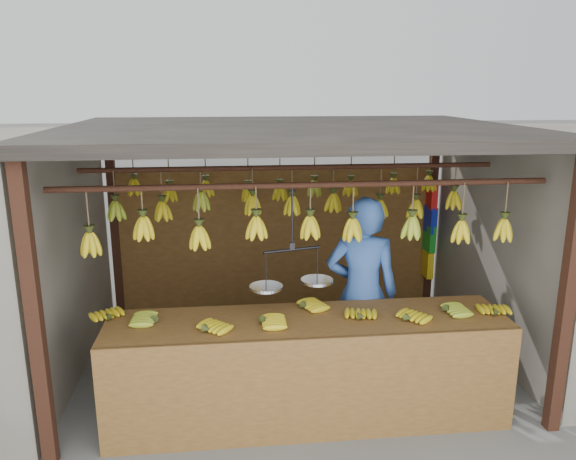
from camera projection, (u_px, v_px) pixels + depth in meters
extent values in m
plane|color=#5B5B57|center=(291.00, 356.00, 5.90)|extent=(80.00, 80.00, 0.00)
cube|color=black|center=(35.00, 321.00, 3.96)|extent=(0.10, 0.10, 2.30)
cube|color=black|center=(567.00, 298.00, 4.39)|extent=(0.10, 0.10, 2.30)
cube|color=black|center=(115.00, 222.00, 6.85)|extent=(0.10, 0.10, 2.30)
cube|color=black|center=(431.00, 214.00, 7.27)|extent=(0.10, 0.10, 2.30)
cube|color=black|center=(291.00, 131.00, 5.32)|extent=(4.30, 3.30, 0.10)
cylinder|color=black|center=(306.00, 185.00, 4.44)|extent=(4.00, 0.05, 0.05)
cylinder|color=black|center=(291.00, 167.00, 5.41)|extent=(4.00, 0.05, 0.05)
cylinder|color=black|center=(281.00, 155.00, 6.37)|extent=(4.00, 0.05, 0.05)
cube|color=brown|center=(278.00, 237.00, 7.12)|extent=(4.00, 0.06, 1.80)
cube|color=brown|center=(308.00, 323.00, 4.63)|extent=(3.31, 0.74, 0.08)
cube|color=brown|center=(314.00, 391.00, 4.38)|extent=(3.31, 0.04, 0.90)
cube|color=black|center=(112.00, 404.00, 4.27)|extent=(0.07, 0.07, 0.82)
cube|color=black|center=(500.00, 381.00, 4.60)|extent=(0.07, 0.07, 0.82)
cube|color=black|center=(126.00, 364.00, 4.88)|extent=(0.07, 0.07, 0.82)
cube|color=black|center=(468.00, 347.00, 5.22)|extent=(0.07, 0.07, 0.82)
ellipsoid|color=gold|center=(111.00, 317.00, 4.58)|extent=(0.28, 0.30, 0.06)
ellipsoid|color=#92A523|center=(155.00, 319.00, 4.55)|extent=(0.25, 0.19, 0.06)
ellipsoid|color=gold|center=(207.00, 330.00, 4.33)|extent=(0.29, 0.30, 0.06)
ellipsoid|color=gold|center=(263.00, 322.00, 4.48)|extent=(0.24, 0.18, 0.06)
ellipsoid|color=gold|center=(305.00, 307.00, 4.79)|extent=(0.29, 0.26, 0.06)
ellipsoid|color=gold|center=(361.00, 318.00, 4.57)|extent=(0.23, 0.27, 0.06)
ellipsoid|color=gold|center=(408.00, 319.00, 4.54)|extent=(0.30, 0.29, 0.06)
ellipsoid|color=#92A523|center=(447.00, 310.00, 4.72)|extent=(0.25, 0.19, 0.06)
ellipsoid|color=gold|center=(497.00, 313.00, 4.66)|extent=(0.22, 0.27, 0.06)
ellipsoid|color=gold|center=(91.00, 244.00, 4.36)|extent=(0.16, 0.16, 0.28)
ellipsoid|color=gold|center=(144.00, 228.00, 4.41)|extent=(0.16, 0.16, 0.28)
ellipsoid|color=gold|center=(200.00, 238.00, 4.42)|extent=(0.16, 0.16, 0.28)
ellipsoid|color=gold|center=(256.00, 228.00, 4.45)|extent=(0.16, 0.16, 0.28)
ellipsoid|color=gold|center=(310.00, 227.00, 4.55)|extent=(0.16, 0.16, 0.28)
ellipsoid|color=gold|center=(352.00, 230.00, 4.60)|extent=(0.16, 0.16, 0.28)
ellipsoid|color=#92A523|center=(411.00, 228.00, 4.63)|extent=(0.16, 0.16, 0.28)
ellipsoid|color=gold|center=(461.00, 231.00, 4.65)|extent=(0.16, 0.16, 0.28)
ellipsoid|color=gold|center=(504.00, 230.00, 4.68)|extent=(0.16, 0.16, 0.28)
ellipsoid|color=#92A523|center=(116.00, 211.00, 5.28)|extent=(0.16, 0.16, 0.28)
ellipsoid|color=gold|center=(163.00, 211.00, 5.39)|extent=(0.16, 0.16, 0.28)
ellipsoid|color=#92A523|center=(201.00, 201.00, 5.43)|extent=(0.16, 0.16, 0.28)
ellipsoid|color=gold|center=(253.00, 205.00, 5.41)|extent=(0.16, 0.16, 0.28)
ellipsoid|color=gold|center=(292.00, 206.00, 5.53)|extent=(0.16, 0.16, 0.28)
ellipsoid|color=gold|center=(333.00, 203.00, 5.59)|extent=(0.16, 0.16, 0.28)
ellipsoid|color=gold|center=(380.00, 209.00, 5.63)|extent=(0.16, 0.16, 0.28)
ellipsoid|color=gold|center=(415.00, 209.00, 5.63)|extent=(0.16, 0.16, 0.28)
ellipsoid|color=gold|center=(454.00, 200.00, 5.66)|extent=(0.16, 0.16, 0.28)
ellipsoid|color=gold|center=(134.00, 187.00, 6.27)|extent=(0.16, 0.16, 0.28)
ellipsoid|color=gold|center=(170.00, 194.00, 6.36)|extent=(0.16, 0.16, 0.28)
ellipsoid|color=gold|center=(206.00, 189.00, 6.35)|extent=(0.16, 0.16, 0.28)
ellipsoid|color=gold|center=(248.00, 193.00, 6.44)|extent=(0.16, 0.16, 0.28)
ellipsoid|color=gold|center=(280.00, 192.00, 6.45)|extent=(0.16, 0.16, 0.28)
ellipsoid|color=#92A523|center=(314.00, 188.00, 6.53)|extent=(0.16, 0.16, 0.28)
ellipsoid|color=gold|center=(351.00, 188.00, 6.53)|extent=(0.16, 0.16, 0.28)
ellipsoid|color=gold|center=(393.00, 186.00, 6.55)|extent=(0.16, 0.16, 0.28)
ellipsoid|color=gold|center=(429.00, 183.00, 6.62)|extent=(0.16, 0.16, 0.28)
cylinder|color=black|center=(292.00, 218.00, 4.50)|extent=(0.02, 0.02, 0.53)
cylinder|color=black|center=(292.00, 250.00, 4.56)|extent=(0.48, 0.14, 0.02)
cylinder|color=silver|center=(266.00, 288.00, 4.56)|extent=(0.26, 0.26, 0.02)
cylinder|color=silver|center=(317.00, 281.00, 4.71)|extent=(0.26, 0.26, 0.02)
imported|color=#3359A5|center=(362.00, 293.00, 5.16)|extent=(0.73, 0.55, 1.82)
cube|color=red|center=(432.00, 195.00, 7.05)|extent=(0.08, 0.26, 0.34)
cube|color=#1426BF|center=(430.00, 219.00, 7.13)|extent=(0.08, 0.26, 0.34)
cube|color=#199926|center=(429.00, 238.00, 7.19)|extent=(0.08, 0.26, 0.34)
cube|color=yellow|center=(427.00, 264.00, 7.28)|extent=(0.08, 0.26, 0.34)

